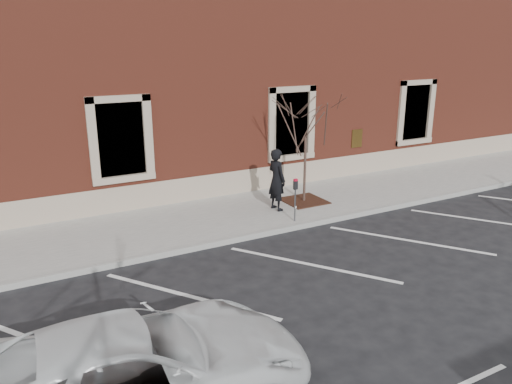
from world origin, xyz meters
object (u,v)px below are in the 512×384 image
man (277,180)px  sapling (306,120)px  parking_meter (295,192)px  white_truck (133,371)px

man → sapling: size_ratio=0.50×
man → sapling: 2.12m
man → parking_meter: (-0.07, -1.17, -0.08)m
parking_meter → white_truck: white_truck is taller
sapling → white_truck: bearing=-137.9°
man → white_truck: man is taller
parking_meter → sapling: (1.29, 1.43, 1.80)m
man → white_truck: size_ratio=0.37×
sapling → white_truck: sapling is taller
white_truck → parking_meter: bearing=-45.0°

